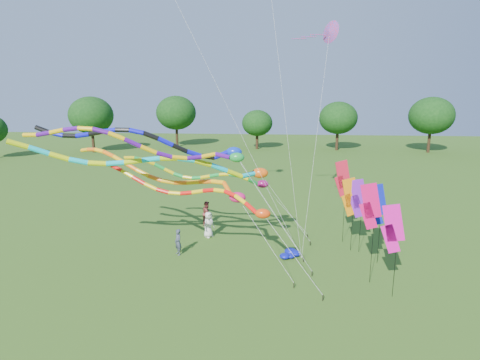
# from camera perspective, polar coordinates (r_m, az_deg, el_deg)

# --- Properties ---
(ground) EXTENTS (160.00, 160.00, 0.00)m
(ground) POSITION_cam_1_polar(r_m,az_deg,el_deg) (20.92, 2.22, -15.85)
(ground) COLOR #295516
(ground) RESTS_ON ground
(tree_ring) EXTENTS (120.06, 117.60, 9.58)m
(tree_ring) POSITION_cam_1_polar(r_m,az_deg,el_deg) (23.95, -5.12, 2.00)
(tree_ring) COLOR #382314
(tree_ring) RESTS_ON ground
(tube_kite_red) EXTENTS (12.18, 3.97, 6.49)m
(tube_kite_red) POSITION_cam_1_polar(r_m,az_deg,el_deg) (21.48, -5.72, -2.02)
(tube_kite_red) COLOR black
(tube_kite_red) RESTS_ON ground
(tube_kite_orange) EXTENTS (13.61, 5.82, 7.05)m
(tube_kite_orange) POSITION_cam_1_polar(r_m,az_deg,el_deg) (23.57, -9.58, 0.46)
(tube_kite_orange) COLOR black
(tube_kite_orange) RESTS_ON ground
(tube_kite_purple) EXTENTS (14.38, 2.24, 8.88)m
(tube_kite_purple) POSITION_cam_1_polar(r_m,az_deg,el_deg) (20.49, -11.71, 4.58)
(tube_kite_purple) COLOR black
(tube_kite_purple) RESTS_ON ground
(tube_kite_blue) EXTENTS (14.47, 2.27, 8.66)m
(tube_kite_blue) POSITION_cam_1_polar(r_m,az_deg,el_deg) (22.15, -11.02, 5.12)
(tube_kite_blue) COLOR black
(tube_kite_blue) RESTS_ON ground
(tube_kite_cyan) EXTENTS (15.67, 6.21, 8.12)m
(tube_kite_cyan) POSITION_cam_1_polar(r_m,az_deg,el_deg) (22.94, -9.15, 2.14)
(tube_kite_cyan) COLOR black
(tube_kite_cyan) RESTS_ON ground
(tube_kite_green) EXTENTS (12.19, 1.14, 6.28)m
(tube_kite_green) POSITION_cam_1_polar(r_m,az_deg,el_deg) (27.02, -3.82, 0.62)
(tube_kite_green) COLOR black
(tube_kite_green) RESTS_ON ground
(delta_kite_high_c) EXTENTS (3.14, 4.06, 14.18)m
(delta_kite_high_c) POSITION_cam_1_polar(r_m,az_deg,el_deg) (25.98, 12.62, 19.87)
(delta_kite_high_c) COLOR black
(delta_kite_high_c) RESTS_ON ground
(banner_pole_violet) EXTENTS (1.15, 0.36, 4.75)m
(banner_pole_violet) POSITION_cam_1_polar(r_m,az_deg,el_deg) (25.83, 16.44, -2.53)
(banner_pole_violet) COLOR black
(banner_pole_violet) RESTS_ON ground
(banner_pole_magenta_a) EXTENTS (1.16, 0.23, 5.45)m
(banner_pole_magenta_a) POSITION_cam_1_polar(r_m,az_deg,el_deg) (21.58, 18.01, -3.62)
(banner_pole_magenta_a) COLOR black
(banner_pole_magenta_a) RESTS_ON ground
(banner_pole_orange) EXTENTS (1.15, 0.31, 4.79)m
(banner_pole_orange) POSITION_cam_1_polar(r_m,az_deg,el_deg) (25.82, 15.36, -2.38)
(banner_pole_orange) COLOR black
(banner_pole_orange) RESTS_ON ground
(banner_pole_blue_b) EXTENTS (1.14, 0.39, 4.83)m
(banner_pole_blue_b) POSITION_cam_1_polar(r_m,az_deg,el_deg) (24.42, 18.90, -3.35)
(banner_pole_blue_b) COLOR black
(banner_pole_blue_b) RESTS_ON ground
(banner_pole_red) EXTENTS (1.14, 0.38, 5.63)m
(banner_pole_red) POSITION_cam_1_polar(r_m,az_deg,el_deg) (27.06, 14.36, 0.15)
(banner_pole_red) COLOR black
(banner_pole_red) RESTS_ON ground
(banner_pole_magenta_b) EXTENTS (1.15, 0.33, 4.76)m
(banner_pole_magenta_b) POSITION_cam_1_polar(r_m,az_deg,el_deg) (20.63, 20.87, -6.52)
(banner_pole_magenta_b) COLOR black
(banner_pole_magenta_b) RESTS_ON ground
(blue_nylon_heap) EXTENTS (1.23, 1.33, 0.45)m
(blue_nylon_heap) POSITION_cam_1_polar(r_m,az_deg,el_deg) (25.28, 6.91, -10.29)
(blue_nylon_heap) COLOR #0C13A1
(blue_nylon_heap) RESTS_ON ground
(person_a) EXTENTS (0.99, 1.06, 1.82)m
(person_a) POSITION_cam_1_polar(r_m,az_deg,el_deg) (28.11, -4.48, -6.33)
(person_a) COLOR silver
(person_a) RESTS_ON ground
(person_b) EXTENTS (0.68, 0.71, 1.64)m
(person_b) POSITION_cam_1_polar(r_m,az_deg,el_deg) (25.41, -8.81, -8.72)
(person_b) COLOR #3B4152
(person_b) RESTS_ON ground
(person_c) EXTENTS (0.75, 0.93, 1.84)m
(person_c) POSITION_cam_1_polar(r_m,az_deg,el_deg) (30.68, -4.71, -4.72)
(person_c) COLOR brown
(person_c) RESTS_ON ground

